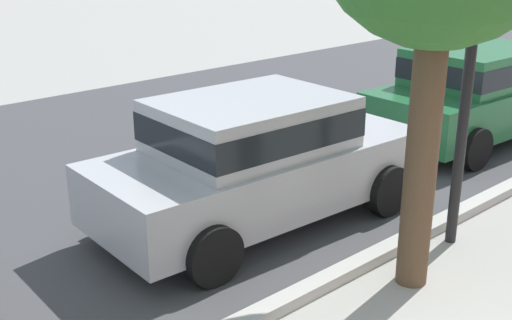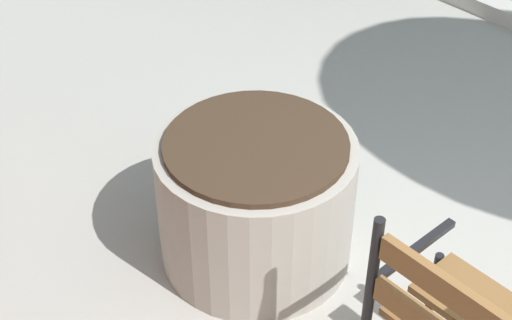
% 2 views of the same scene
% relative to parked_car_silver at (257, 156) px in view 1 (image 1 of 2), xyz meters
% --- Properties ---
extents(street_surface, '(60.00, 9.00, 0.01)m').
position_rel_parked_car_silver_xyz_m(street_surface, '(-1.06, 3.00, -0.84)').
color(street_surface, '#424244').
rests_on(street_surface, ground).
extents(curb_stone, '(60.00, 0.20, 0.12)m').
position_rel_parked_car_silver_xyz_m(curb_stone, '(-1.06, -1.60, -0.78)').
color(curb_stone, '#B2AFA8').
rests_on(curb_stone, ground).
extents(parked_car_silver, '(4.17, 2.07, 1.56)m').
position_rel_parked_car_silver_xyz_m(parked_car_silver, '(0.00, 0.00, 0.00)').
color(parked_car_silver, '#B7B7BC').
rests_on(parked_car_silver, ground).
extents(parked_car_green, '(4.17, 2.07, 1.56)m').
position_rel_parked_car_silver_xyz_m(parked_car_green, '(4.91, 0.00, 0.00)').
color(parked_car_green, '#236638').
rests_on(parked_car_green, ground).
extents(lamp_post, '(0.32, 0.32, 3.90)m').
position_rel_parked_car_silver_xyz_m(lamp_post, '(1.29, -1.88, 1.71)').
color(lamp_post, black).
rests_on(lamp_post, ground).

